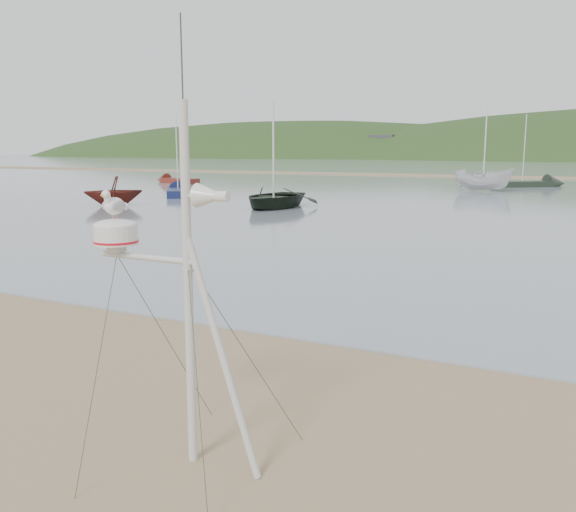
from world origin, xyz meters
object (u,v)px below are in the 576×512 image
at_px(boat_white, 484,161).
at_px(boat_dark, 273,158).
at_px(sailboat_dark_mid, 540,184).
at_px(sailboat_blue_near, 178,191).
at_px(boat_red, 113,178).
at_px(dinghy_red_far, 171,180).
at_px(mast_rig, 183,362).

bearing_deg(boat_white, boat_dark, 164.97).
bearing_deg(sailboat_dark_mid, sailboat_blue_near, -135.02).
relative_size(boat_dark, boat_red, 1.69).
bearing_deg(boat_red, boat_dark, 60.47).
bearing_deg(boat_red, dinghy_red_far, 160.82).
distance_m(boat_dark, sailboat_dark_mid, 30.18).
height_order(mast_rig, dinghy_red_far, mast_rig).
distance_m(dinghy_red_far, sailboat_blue_near, 15.81).
relative_size(dinghy_red_far, sailboat_dark_mid, 0.84).
distance_m(sailboat_dark_mid, sailboat_blue_near, 31.50).
bearing_deg(sailboat_blue_near, sailboat_dark_mid, 44.98).
distance_m(mast_rig, boat_dark, 28.06).
xyz_separation_m(boat_white, sailboat_dark_mid, (3.47, 8.19, -2.05)).
bearing_deg(boat_dark, dinghy_red_far, 136.30).
xyz_separation_m(mast_rig, dinghy_red_far, (-33.46, 42.75, -0.81)).
height_order(sailboat_dark_mid, sailboat_blue_near, sailboat_dark_mid).
bearing_deg(boat_white, boat_red, 150.75).
xyz_separation_m(boat_dark, sailboat_blue_near, (-10.82, 5.55, -2.47)).
bearing_deg(dinghy_red_far, sailboat_dark_mid, 17.33).
bearing_deg(dinghy_red_far, mast_rig, -51.95).
height_order(boat_white, sailboat_dark_mid, sailboat_dark_mid).
distance_m(boat_white, sailboat_blue_near, 23.58).
xyz_separation_m(boat_dark, boat_red, (-8.80, -3.17, -1.12)).
distance_m(boat_white, sailboat_dark_mid, 9.13).
xyz_separation_m(boat_red, sailboat_blue_near, (-2.02, 8.72, -1.35)).
bearing_deg(boat_dark, boat_red, -163.66).
height_order(boat_white, dinghy_red_far, boat_white).
distance_m(boat_white, dinghy_red_far, 29.05).
xyz_separation_m(boat_red, sailboat_dark_mid, (20.26, 30.98, -1.36)).
bearing_deg(mast_rig, boat_red, 134.28).
relative_size(boat_red, boat_white, 0.70).
relative_size(mast_rig, boat_dark, 0.83).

